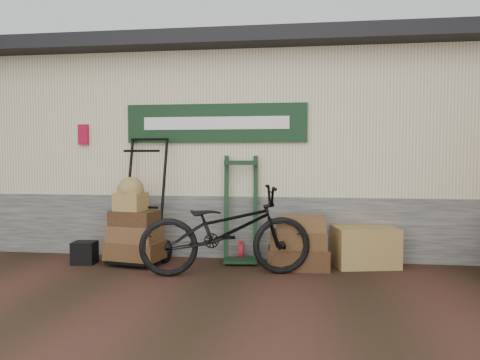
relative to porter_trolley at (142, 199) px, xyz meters
name	(u,v)px	position (x,y,z in m)	size (l,w,h in m)	color
ground	(225,276)	(1.28, -0.61, -0.89)	(80.00, 80.00, 0.00)	black
station_building	(250,148)	(1.27, 2.13, 0.73)	(14.40, 4.10, 3.20)	#4C4C47
porter_trolley	(142,199)	(0.00, 0.00, 0.00)	(0.89, 0.67, 1.77)	black
green_barrow	(241,209)	(1.36, 0.20, -0.15)	(0.53, 0.45, 1.48)	black
suitcase_stack	(298,242)	(2.17, -0.09, -0.53)	(0.80, 0.50, 0.71)	#31200F
wicker_hamper	(365,247)	(3.06, 0.14, -0.62)	(0.81, 0.53, 0.53)	olive
black_trunk	(85,253)	(-0.75, -0.23, -0.73)	(0.31, 0.26, 0.31)	black
bicycle	(226,226)	(1.27, -0.55, -0.27)	(2.13, 0.74, 1.24)	black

